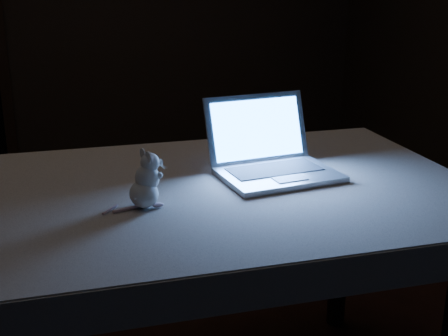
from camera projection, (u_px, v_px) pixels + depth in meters
name	position (u px, v px, depth m)	size (l,w,h in m)	color
floor	(153.00, 325.00, 2.63)	(5.00, 5.00, 0.00)	black
table	(212.00, 305.00, 2.00)	(1.54, 0.99, 0.83)	black
tablecloth	(195.00, 211.00, 1.82)	(1.65, 1.10, 0.11)	#BBAD9F
laptop	(280.00, 141.00, 1.91)	(0.37, 0.32, 0.25)	#A2A2A6
plush_mouse	(143.00, 180.00, 1.68)	(0.12, 0.12, 0.17)	silver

